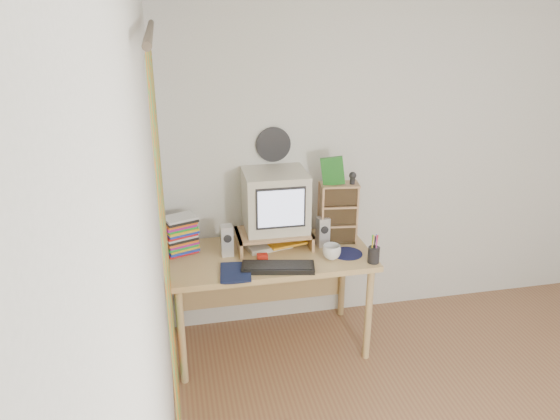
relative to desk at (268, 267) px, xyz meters
name	(u,v)px	position (x,y,z in m)	size (l,w,h in m)	color
back_wall	(393,161)	(1.03, 0.31, 0.63)	(3.50, 3.50, 0.00)	silver
left_wall	(158,306)	(-0.72, -1.44, 0.63)	(3.50, 3.50, 0.00)	silver
curtain	(168,272)	(-0.68, -0.96, 0.53)	(2.20, 2.20, 0.00)	#C5691B
wall_disc	(273,145)	(0.10, 0.29, 0.81)	(0.25, 0.25, 0.02)	black
desk	(268,267)	(0.00, 0.00, 0.00)	(1.40, 0.70, 0.75)	tan
monitor_riser	(274,235)	(0.05, 0.04, 0.23)	(0.52, 0.30, 0.12)	tan
crt_monitor	(276,201)	(0.08, 0.09, 0.46)	(0.44, 0.44, 0.41)	beige
speaker_left	(227,240)	(-0.29, -0.02, 0.24)	(0.08, 0.08, 0.22)	silver
speaker_right	(323,232)	(0.40, -0.01, 0.24)	(0.08, 0.08, 0.21)	silver
keyboard	(278,267)	(0.01, -0.31, 0.15)	(0.47, 0.16, 0.03)	black
dvd_stack	(180,232)	(-0.59, 0.08, 0.28)	(0.21, 0.15, 0.30)	brown
cd_rack	(339,213)	(0.52, 0.03, 0.36)	(0.27, 0.14, 0.44)	tan
mug	(332,252)	(0.40, -0.23, 0.18)	(0.13, 0.13, 0.10)	silver
diary	(220,271)	(-0.37, -0.30, 0.16)	(0.24, 0.18, 0.05)	#10183C
mousepad	(347,253)	(0.53, -0.18, 0.14)	(0.21, 0.21, 0.00)	#101235
pen_cup	(374,252)	(0.66, -0.34, 0.21)	(0.08, 0.08, 0.16)	black
papers	(273,242)	(0.05, 0.07, 0.16)	(0.31, 0.23, 0.04)	silver
red_box	(262,257)	(-0.06, -0.14, 0.15)	(0.07, 0.04, 0.04)	red
game_box	(333,171)	(0.46, 0.02, 0.68)	(0.15, 0.03, 0.20)	#1C621D
webcam	(353,178)	(0.60, 0.00, 0.62)	(0.05, 0.05, 0.09)	black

